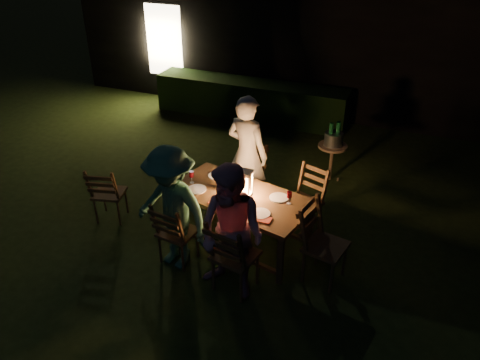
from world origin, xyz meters
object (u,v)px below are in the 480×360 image
at_px(chair_spare, 110,202).
at_px(bottle_bucket_a, 330,137).
at_px(ice_bucket, 334,139).
at_px(lantern, 246,184).
at_px(side_table, 332,149).
at_px(chair_far_left, 245,189).
at_px(chair_far_right, 304,212).
at_px(chair_near_right, 234,267).
at_px(bottle_bucket_b, 337,136).
at_px(chair_near_left, 178,242).
at_px(chair_end, 323,257).
at_px(dining_table, 240,200).
at_px(person_opp_right, 232,234).
at_px(person_opp_left, 172,209).
at_px(bottle_table, 225,180).
at_px(person_house_side, 247,154).

relative_size(chair_spare, bottle_bucket_a, 2.97).
height_order(ice_bucket, bottle_bucket_a, bottle_bucket_a).
bearing_deg(lantern, ice_bucket, 71.84).
distance_m(lantern, side_table, 2.28).
distance_m(chair_far_left, chair_far_right, 1.00).
relative_size(chair_near_right, chair_far_right, 1.09).
bearing_deg(chair_far_right, bottle_bucket_a, -70.04).
distance_m(ice_bucket, bottle_bucket_b, 0.08).
distance_m(chair_near_left, chair_end, 1.84).
relative_size(dining_table, person_opp_right, 1.19).
height_order(person_opp_left, bottle_table, person_opp_left).
bearing_deg(person_opp_right, chair_far_right, 86.31).
height_order(chair_spare, bottle_bucket_a, bottle_bucket_a).
relative_size(dining_table, chair_near_left, 2.08).
height_order(chair_far_right, person_opp_right, person_opp_right).
bearing_deg(chair_end, chair_near_right, -46.57).
relative_size(chair_far_left, bottle_bucket_b, 3.31).
relative_size(side_table, bottle_bucket_a, 2.02).
relative_size(dining_table, chair_spare, 2.13).
relative_size(chair_far_right, lantern, 2.82).
xyz_separation_m(chair_near_left, chair_near_right, (0.88, -0.20, 0.03)).
xyz_separation_m(chair_near_right, person_opp_left, (-0.89, 0.16, 0.51)).
bearing_deg(person_opp_right, chair_far_left, 119.49).
xyz_separation_m(chair_far_left, ice_bucket, (1.03, 1.33, 0.44)).
relative_size(chair_far_right, bottle_bucket_b, 3.08).
bearing_deg(chair_far_right, chair_far_left, 6.87).
xyz_separation_m(chair_far_left, person_opp_right, (0.52, -1.75, 0.53)).
distance_m(chair_near_right, chair_spare, 2.35).
distance_m(person_opp_left, side_table, 3.20).
relative_size(dining_table, chair_far_left, 1.91).
distance_m(chair_near_right, lantern, 1.10).
bearing_deg(person_opp_right, lantern, 114.69).
bearing_deg(chair_spare, bottle_table, -6.72).
bearing_deg(bottle_bucket_b, chair_far_left, -128.28).
bearing_deg(bottle_bucket_a, lantern, -107.25).
distance_m(dining_table, bottle_bucket_a, 2.26).
bearing_deg(bottle_bucket_a, side_table, 38.66).
distance_m(chair_near_left, person_opp_left, 0.54).
height_order(person_opp_right, lantern, person_opp_right).
xyz_separation_m(person_opp_right, bottle_table, (-0.50, 0.96, 0.07)).
height_order(person_opp_right, person_opp_left, person_opp_right).
xyz_separation_m(chair_near_right, ice_bucket, (0.50, 3.03, 0.43)).
bearing_deg(person_opp_right, ice_bucket, 93.64).
bearing_deg(person_opp_left, bottle_table, 76.29).
bearing_deg(chair_near_right, ice_bucket, 91.23).
distance_m(chair_end, person_house_side, 1.95).
height_order(dining_table, chair_near_left, chair_near_left).
relative_size(person_house_side, person_opp_right, 1.06).
height_order(chair_near_right, bottle_table, chair_near_right).
relative_size(dining_table, side_table, 3.13).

